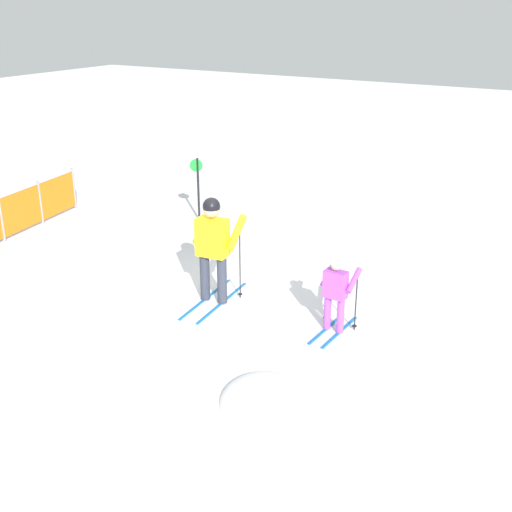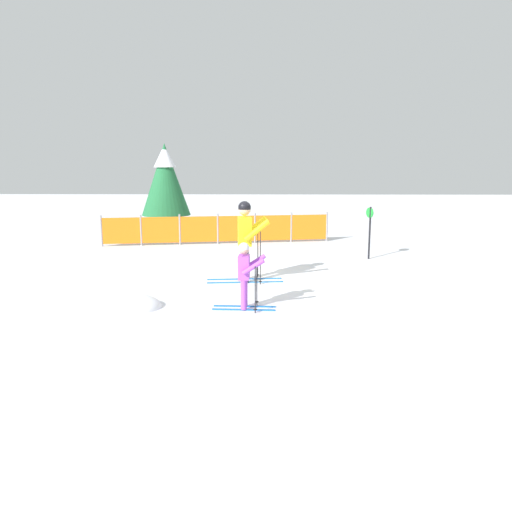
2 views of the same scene
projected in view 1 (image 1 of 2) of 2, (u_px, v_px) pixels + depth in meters
name	position (u px, v px, depth m)	size (l,w,h in m)	color
ground_plane	(218.00, 294.00, 10.90)	(60.00, 60.00, 0.00)	white
skier_adult	(213.00, 240.00, 10.27)	(1.71, 0.80, 1.79)	#1966B2
skier_child	(336.00, 287.00, 9.44)	(1.15, 0.57, 1.22)	#1966B2
trail_marker	(198.00, 182.00, 14.21)	(0.15, 0.25, 1.43)	black
snow_mound	(261.00, 399.00, 8.04)	(1.16, 0.98, 0.46)	white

